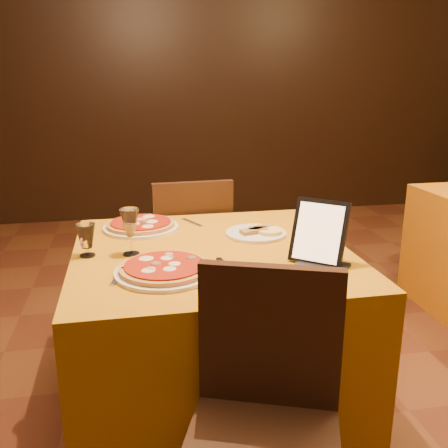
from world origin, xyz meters
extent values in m
cube|color=#5E2D19|center=(0.00, 0.00, -0.01)|extent=(6.00, 7.00, 0.01)
cube|color=black|center=(0.00, 3.50, 1.40)|extent=(6.00, 0.01, 2.80)
cube|color=#B7790B|center=(-0.48, 0.19, 0.38)|extent=(1.10, 1.10, 0.75)
cylinder|color=white|center=(-0.69, -0.04, 0.76)|extent=(0.36, 0.36, 0.01)
cylinder|color=#AD4C23|center=(-0.69, -0.04, 0.77)|extent=(0.32, 0.32, 0.02)
cylinder|color=white|center=(-0.75, 0.54, 0.76)|extent=(0.35, 0.35, 0.01)
cylinder|color=#AD4C23|center=(-0.75, 0.54, 0.77)|extent=(0.31, 0.31, 0.02)
cylinder|color=white|center=(-0.25, 0.35, 0.76)|extent=(0.27, 0.27, 0.01)
cylinder|color=olive|center=(-0.25, 0.35, 0.77)|extent=(0.17, 0.17, 0.02)
cube|color=black|center=(-0.11, -0.03, 0.87)|extent=(0.22, 0.21, 0.24)
cube|color=silver|center=(-0.45, -0.07, 0.75)|extent=(0.06, 0.23, 0.01)
cube|color=#B1AFB6|center=(-0.84, -0.04, 0.75)|extent=(0.07, 0.16, 0.01)
cube|color=silver|center=(-0.50, 0.59, 0.75)|extent=(0.09, 0.16, 0.01)
camera|label=1|loc=(-0.80, -1.70, 1.41)|focal=40.00mm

